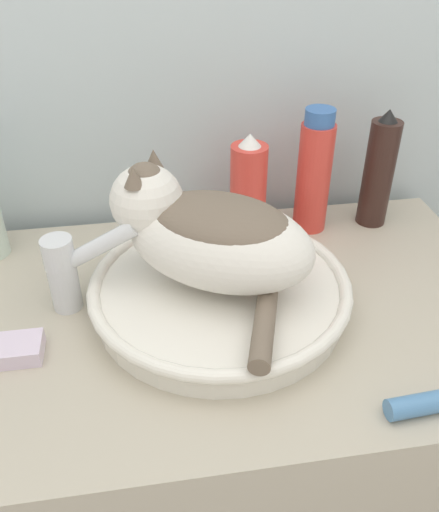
{
  "coord_description": "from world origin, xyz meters",
  "views": [
    {
      "loc": [
        -0.1,
        -0.35,
        1.43
      ],
      "look_at": [
        -0.0,
        0.27,
        1.0
      ],
      "focal_mm": 38.0,
      "sensor_mm": 36.0,
      "label": 1
    }
  ],
  "objects_px": {
    "shampoo_bottle_tall": "(314,173)",
    "spray_bottle_trigger": "(248,189)",
    "cat": "(207,232)",
    "hairspray_can_black": "(379,172)",
    "soap_bar": "(15,350)",
    "faucet": "(70,268)"
  },
  "relations": [
    {
      "from": "shampoo_bottle_tall",
      "to": "spray_bottle_trigger",
      "type": "height_order",
      "value": "shampoo_bottle_tall"
    },
    {
      "from": "shampoo_bottle_tall",
      "to": "spray_bottle_trigger",
      "type": "bearing_deg",
      "value": 180.0
    },
    {
      "from": "cat",
      "to": "hairspray_can_black",
      "type": "xyz_separation_m",
      "value": [
        0.34,
        0.2,
        -0.03
      ]
    },
    {
      "from": "hairspray_can_black",
      "to": "soap_bar",
      "type": "bearing_deg",
      "value": -156.55
    },
    {
      "from": "faucet",
      "to": "hairspray_can_black",
      "type": "bearing_deg",
      "value": 26.02
    },
    {
      "from": "hairspray_can_black",
      "to": "soap_bar",
      "type": "distance_m",
      "value": 0.68
    },
    {
      "from": "hairspray_can_black",
      "to": "spray_bottle_trigger",
      "type": "xyz_separation_m",
      "value": [
        -0.24,
        0.0,
        -0.01
      ]
    },
    {
      "from": "cat",
      "to": "soap_bar",
      "type": "height_order",
      "value": "cat"
    },
    {
      "from": "shampoo_bottle_tall",
      "to": "spray_bottle_trigger",
      "type": "xyz_separation_m",
      "value": [
        -0.12,
        0.0,
        -0.02
      ]
    },
    {
      "from": "shampoo_bottle_tall",
      "to": "cat",
      "type": "bearing_deg",
      "value": -138.27
    },
    {
      "from": "cat",
      "to": "shampoo_bottle_tall",
      "type": "bearing_deg",
      "value": -107.49
    },
    {
      "from": "shampoo_bottle_tall",
      "to": "hairspray_can_black",
      "type": "height_order",
      "value": "shampoo_bottle_tall"
    },
    {
      "from": "hairspray_can_black",
      "to": "cat",
      "type": "bearing_deg",
      "value": -150.21
    },
    {
      "from": "faucet",
      "to": "soap_bar",
      "type": "distance_m",
      "value": 0.14
    },
    {
      "from": "cat",
      "to": "hairspray_can_black",
      "type": "relative_size",
      "value": 1.56
    },
    {
      "from": "spray_bottle_trigger",
      "to": "soap_bar",
      "type": "xyz_separation_m",
      "value": [
        -0.38,
        -0.27,
        -0.08
      ]
    },
    {
      "from": "shampoo_bottle_tall",
      "to": "soap_bar",
      "type": "distance_m",
      "value": 0.57
    },
    {
      "from": "spray_bottle_trigger",
      "to": "soap_bar",
      "type": "relative_size",
      "value": 2.61
    },
    {
      "from": "cat",
      "to": "shampoo_bottle_tall",
      "type": "distance_m",
      "value": 0.29
    },
    {
      "from": "faucet",
      "to": "shampoo_bottle_tall",
      "type": "distance_m",
      "value": 0.45
    },
    {
      "from": "faucet",
      "to": "shampoo_bottle_tall",
      "type": "relative_size",
      "value": 0.67
    },
    {
      "from": "faucet",
      "to": "hairspray_can_black",
      "type": "distance_m",
      "value": 0.57
    }
  ]
}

